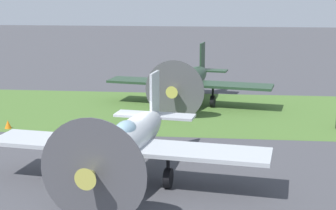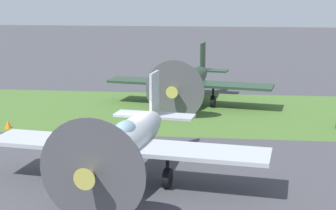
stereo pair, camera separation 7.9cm
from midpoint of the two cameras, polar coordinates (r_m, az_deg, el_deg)
name	(u,v)px [view 1 (the left image)]	position (r m, az deg, el deg)	size (l,w,h in m)	color
ground_plane	(119,164)	(22.32, -5.48, -6.38)	(160.00, 160.00, 0.00)	#424247
grass_verge	(150,111)	(31.56, -2.01, -0.62)	(120.00, 11.00, 0.01)	#476B2D
airplane_lead	(129,140)	(19.91, -4.35, -3.87)	(10.83, 8.61, 3.83)	#B2B7BC
airplane_wingman	(190,80)	(33.00, 2.33, 2.73)	(10.56, 8.42, 3.74)	#233D28
runway_marker_cone	(8,124)	(28.86, -17.14, -2.02)	(0.36, 0.36, 0.44)	orange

